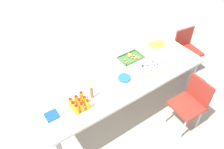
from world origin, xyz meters
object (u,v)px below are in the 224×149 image
at_px(juice_bottle_6, 71,103).
at_px(cardboard_tube, 92,92).
at_px(juice_bottle_7, 76,100).
at_px(plate_stack, 124,78).
at_px(paper_folder, 157,44).
at_px(chair_end, 186,48).
at_px(juice_bottle_2, 88,104).
at_px(juice_bottle_5, 85,101).
at_px(party_table, 121,77).
at_px(juice_bottle_1, 82,107).
at_px(juice_bottle_4, 80,103).
at_px(fruit_pizza, 150,68).
at_px(juice_bottle_0, 77,110).
at_px(chair_near_right, 191,101).
at_px(juice_bottle_3, 74,106).
at_px(snack_tray, 131,57).
at_px(napkin_stack, 52,116).
at_px(juice_bottle_8, 81,96).

bearing_deg(juice_bottle_6, cardboard_tube, -5.62).
distance_m(juice_bottle_6, juice_bottle_7, 0.08).
height_order(plate_stack, paper_folder, plate_stack).
xyz_separation_m(chair_end, juice_bottle_2, (-2.24, -0.36, 0.30)).
xyz_separation_m(juice_bottle_7, paper_folder, (1.68, 0.36, -0.06)).
bearing_deg(paper_folder, juice_bottle_5, -165.19).
bearing_deg(party_table, juice_bottle_1, -161.75).
relative_size(juice_bottle_4, juice_bottle_5, 1.01).
bearing_deg(juice_bottle_6, juice_bottle_2, -44.53).
xyz_separation_m(juice_bottle_7, plate_stack, (0.75, 0.01, -0.05)).
bearing_deg(juice_bottle_6, fruit_pizza, -1.59).
distance_m(juice_bottle_0, juice_bottle_1, 0.07).
relative_size(chair_near_right, juice_bottle_3, 6.01).
relative_size(juice_bottle_4, snack_tray, 0.39).
xyz_separation_m(juice_bottle_1, juice_bottle_7, (0.00, 0.14, -0.00)).
height_order(napkin_stack, paper_folder, napkin_stack).
height_order(chair_near_right, juice_bottle_7, juice_bottle_7).
distance_m(juice_bottle_1, juice_bottle_6, 0.16).
height_order(juice_bottle_8, fruit_pizza, juice_bottle_8).
relative_size(napkin_stack, cardboard_tube, 0.77).
relative_size(cardboard_tube, paper_folder, 0.74).
bearing_deg(fruit_pizza, chair_end, 12.14).
xyz_separation_m(juice_bottle_2, juice_bottle_3, (-0.15, 0.08, -0.01)).
xyz_separation_m(chair_end, juice_bottle_0, (-2.38, -0.35, 0.30)).
relative_size(party_table, juice_bottle_8, 16.66).
relative_size(snack_tray, plate_stack, 1.97).
relative_size(party_table, juice_bottle_7, 18.68).
bearing_deg(fruit_pizza, chair_near_right, -72.08).
xyz_separation_m(plate_stack, paper_folder, (0.94, 0.35, -0.01)).
bearing_deg(cardboard_tube, juice_bottle_2, -136.24).
distance_m(juice_bottle_2, juice_bottle_7, 0.17).
bearing_deg(party_table, juice_bottle_8, -171.34).
height_order(juice_bottle_6, juice_bottle_7, juice_bottle_6).
bearing_deg(juice_bottle_5, juice_bottle_8, 91.25).
distance_m(juice_bottle_6, cardboard_tube, 0.28).
distance_m(juice_bottle_3, juice_bottle_4, 0.08).
relative_size(juice_bottle_1, paper_folder, 0.53).
relative_size(juice_bottle_0, plate_stack, 0.82).
xyz_separation_m(juice_bottle_4, juice_bottle_5, (0.07, 0.00, -0.00)).
bearing_deg(cardboard_tube, snack_tray, 20.74).
bearing_deg(juice_bottle_8, juice_bottle_5, -88.75).
height_order(party_table, juice_bottle_6, juice_bottle_6).
relative_size(juice_bottle_1, juice_bottle_3, 1.00).
relative_size(party_table, juice_bottle_6, 18.18).
xyz_separation_m(juice_bottle_8, paper_folder, (1.61, 0.35, -0.07)).
distance_m(juice_bottle_8, napkin_stack, 0.41).
xyz_separation_m(juice_bottle_0, juice_bottle_6, (-0.01, 0.14, -0.01)).
height_order(party_table, juice_bottle_5, juice_bottle_5).
distance_m(juice_bottle_6, fruit_pizza, 1.26).
relative_size(juice_bottle_0, juice_bottle_3, 1.07).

